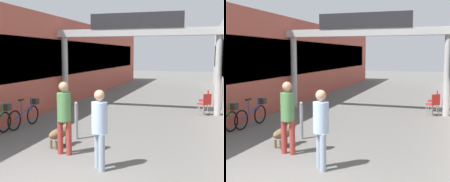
# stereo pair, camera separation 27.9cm
# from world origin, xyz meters

# --- Properties ---
(storefront_left) EXTENTS (3.00, 26.00, 4.16)m
(storefront_left) POSITION_xyz_m (-5.09, 11.00, 2.08)
(storefront_left) COLOR #B25142
(storefront_left) RESTS_ON ground_plane
(arcade_sign_gateway) EXTENTS (7.40, 0.47, 4.18)m
(arcade_sign_gateway) POSITION_xyz_m (0.00, 8.32, 2.95)
(arcade_sign_gateway) COLOR #B2B2B2
(arcade_sign_gateway) RESTS_ON ground_plane
(pedestrian_with_dog) EXTENTS (0.39, 0.36, 1.81)m
(pedestrian_with_dog) POSITION_xyz_m (-0.46, 2.07, 1.04)
(pedestrian_with_dog) COLOR #99332D
(pedestrian_with_dog) RESTS_ON ground_plane
(pedestrian_companion) EXTENTS (0.48, 0.48, 1.73)m
(pedestrian_companion) POSITION_xyz_m (0.70, 1.35, 0.99)
(pedestrian_companion) COLOR #8C9EB2
(pedestrian_companion) RESTS_ON ground_plane
(dog_on_leash) EXTENTS (0.48, 0.83, 0.58)m
(dog_on_leash) POSITION_xyz_m (-0.85, 2.65, 0.36)
(dog_on_leash) COLOR brown
(dog_on_leash) RESTS_ON ground_plane
(bicycle_blue_third) EXTENTS (0.46, 1.69, 0.98)m
(bicycle_blue_third) POSITION_xyz_m (-2.99, 4.41, 0.44)
(bicycle_blue_third) COLOR black
(bicycle_blue_third) RESTS_ON ground_plane
(bollard_post_metal) EXTENTS (0.10, 0.10, 1.10)m
(bollard_post_metal) POSITION_xyz_m (-0.72, 3.44, 0.56)
(bollard_post_metal) COLOR gray
(bollard_post_metal) RESTS_ON ground_plane
(cafe_chair_red_nearer) EXTENTS (0.56, 0.56, 0.89)m
(cafe_chair_red_nearer) POSITION_xyz_m (2.89, 8.13, 0.54)
(cafe_chair_red_nearer) COLOR gray
(cafe_chair_red_nearer) RESTS_ON ground_plane
(cafe_chair_red_farther) EXTENTS (0.42, 0.42, 0.89)m
(cafe_chair_red_farther) POSITION_xyz_m (2.90, 9.19, 0.54)
(cafe_chair_red_farther) COLOR gray
(cafe_chair_red_farther) RESTS_ON ground_plane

